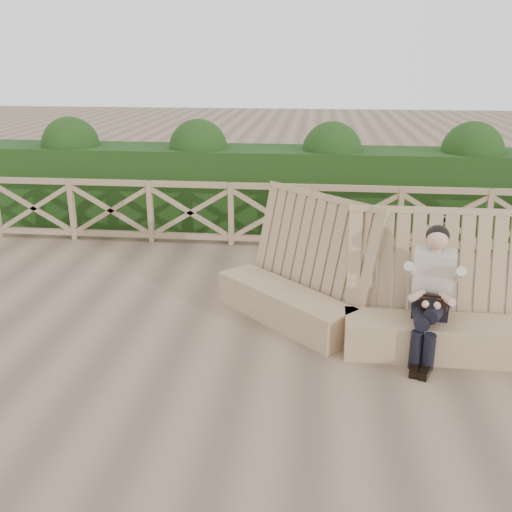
# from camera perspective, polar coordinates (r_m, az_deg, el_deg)

# --- Properties ---
(ground) EXTENTS (60.00, 60.00, 0.00)m
(ground) POSITION_cam_1_polar(r_m,az_deg,el_deg) (6.75, -0.88, -8.34)
(ground) COLOR brown
(ground) RESTS_ON ground
(bench) EXTENTS (3.58, 1.99, 1.56)m
(bench) POSITION_cam_1_polar(r_m,az_deg,el_deg) (6.82, 10.16, -4.73)
(bench) COLOR #8B6C4F
(bench) RESTS_ON ground
(woman) EXTENTS (0.53, 0.95, 1.46)m
(woman) POSITION_cam_1_polar(r_m,az_deg,el_deg) (6.42, 17.14, -3.27)
(woman) COLOR black
(woman) RESTS_ON ground
(guardrail) EXTENTS (10.10, 0.09, 1.10)m
(guardrail) POSITION_cam_1_polar(r_m,az_deg,el_deg) (9.80, 1.60, 4.14)
(guardrail) COLOR #876D4E
(guardrail) RESTS_ON ground
(hedge) EXTENTS (12.00, 1.20, 1.50)m
(hedge) POSITION_cam_1_polar(r_m,az_deg,el_deg) (10.92, 2.13, 6.80)
(hedge) COLOR black
(hedge) RESTS_ON ground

